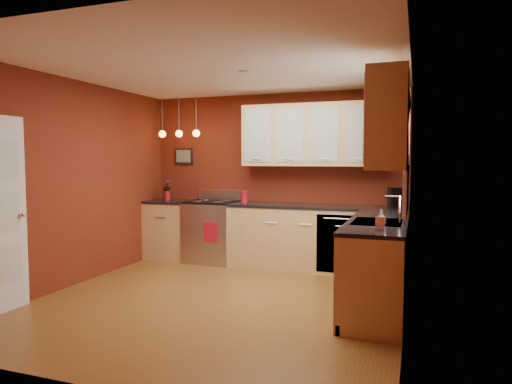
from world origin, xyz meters
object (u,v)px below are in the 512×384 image
(soap_pump, at_px, (381,220))
(coffee_maker, at_px, (396,198))
(sink, at_px, (377,224))
(gas_range, at_px, (212,231))
(red_canister, at_px, (244,197))

(soap_pump, bearing_deg, coffee_maker, 88.54)
(sink, height_order, soap_pump, sink)
(gas_range, bearing_deg, sink, -29.78)
(gas_range, distance_m, red_canister, 0.77)
(sink, bearing_deg, soap_pump, -82.46)
(gas_range, relative_size, coffee_maker, 4.01)
(red_canister, xyz_separation_m, soap_pump, (2.16, -2.08, 0.00))
(sink, height_order, red_canister, sink)
(red_canister, bearing_deg, coffee_maker, -0.49)
(red_canister, bearing_deg, soap_pump, -43.89)
(gas_range, relative_size, sink, 1.59)
(sink, relative_size, red_canister, 3.90)
(red_canister, height_order, coffee_maker, coffee_maker)
(gas_range, height_order, coffee_maker, coffee_maker)
(red_canister, xyz_separation_m, coffee_maker, (2.22, -0.02, 0.04))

